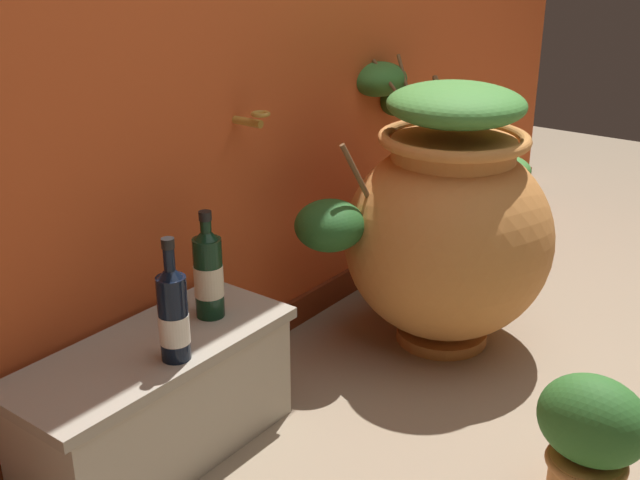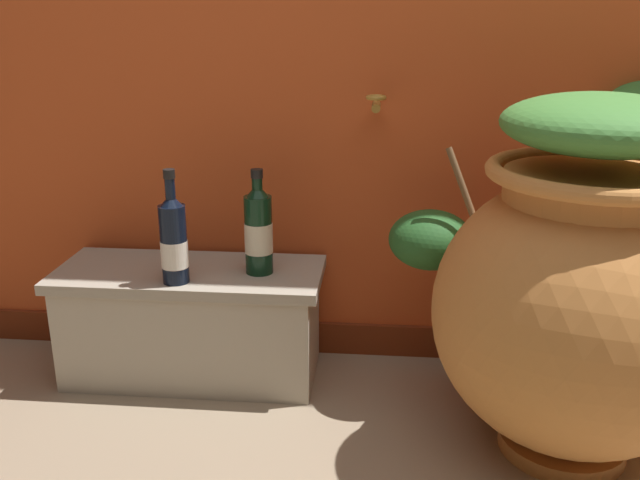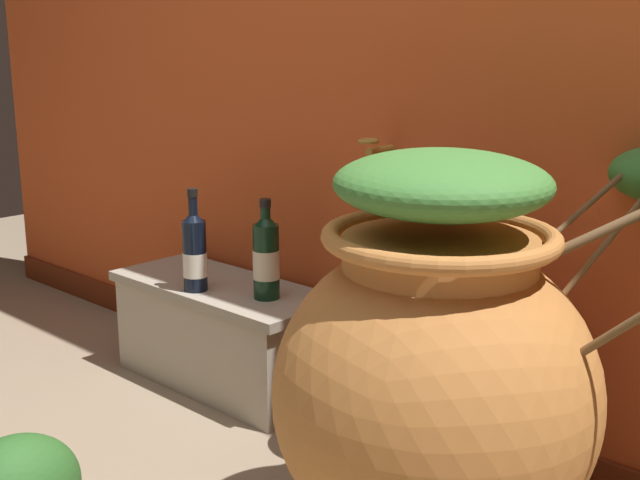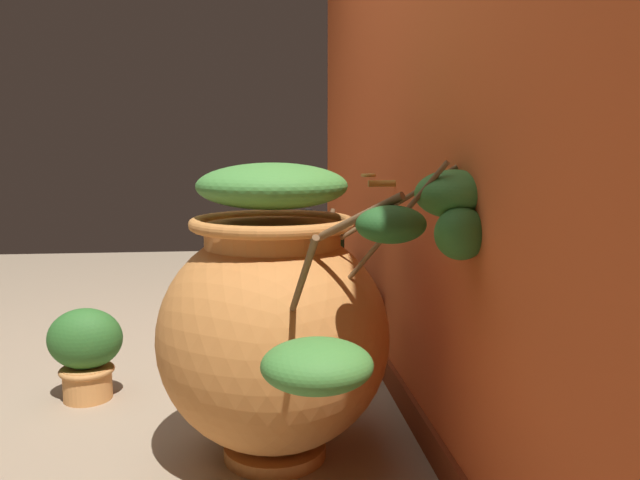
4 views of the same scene
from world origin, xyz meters
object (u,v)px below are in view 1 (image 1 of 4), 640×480
(terracotta_urn, at_px, (445,220))
(wine_bottle_middle, at_px, (208,271))
(wine_bottle_left, at_px, (173,312))
(potted_shrub, at_px, (590,436))

(terracotta_urn, xyz_separation_m, wine_bottle_middle, (-0.81, 0.27, 0.04))
(wine_bottle_middle, bearing_deg, wine_bottle_left, -156.40)
(wine_bottle_middle, height_order, potted_shrub, wine_bottle_middle)
(wine_bottle_left, bearing_deg, terracotta_urn, -9.73)
(wine_bottle_middle, relative_size, potted_shrub, 0.88)
(terracotta_urn, relative_size, wine_bottle_middle, 3.62)
(terracotta_urn, xyz_separation_m, wine_bottle_left, (-1.02, 0.18, 0.03))
(wine_bottle_middle, bearing_deg, potted_shrub, -72.91)
(wine_bottle_left, distance_m, potted_shrub, 1.03)
(wine_bottle_left, bearing_deg, wine_bottle_middle, 23.60)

